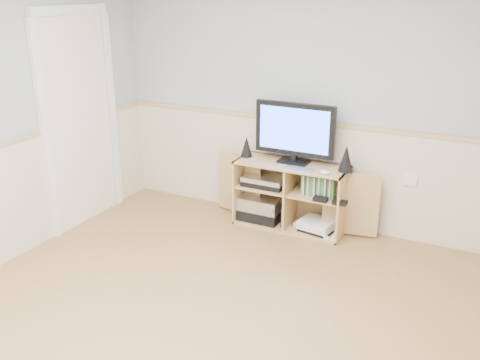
% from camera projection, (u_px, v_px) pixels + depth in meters
% --- Properties ---
extents(room, '(4.04, 4.54, 2.54)m').
position_uv_depth(room, '(183.00, 164.00, 3.28)').
color(room, tan).
rests_on(room, ground).
extents(media_cabinet, '(1.68, 0.40, 0.65)m').
position_uv_depth(media_cabinet, '(292.00, 193.00, 5.22)').
color(media_cabinet, tan).
rests_on(media_cabinet, floor).
extents(monitor, '(0.78, 0.18, 0.58)m').
position_uv_depth(monitor, '(295.00, 131.00, 5.00)').
color(monitor, black).
rests_on(monitor, media_cabinet).
extents(speaker_left, '(0.11, 0.11, 0.21)m').
position_uv_depth(speaker_left, '(246.00, 146.00, 5.26)').
color(speaker_left, black).
rests_on(speaker_left, media_cabinet).
extents(speaker_right, '(0.13, 0.13, 0.25)m').
position_uv_depth(speaker_right, '(346.00, 158.00, 4.83)').
color(speaker_right, black).
rests_on(speaker_right, media_cabinet).
extents(keyboard, '(0.28, 0.12, 0.01)m').
position_uv_depth(keyboard, '(299.00, 169.00, 4.90)').
color(keyboard, silver).
rests_on(keyboard, media_cabinet).
extents(mouse, '(0.11, 0.08, 0.04)m').
position_uv_depth(mouse, '(325.00, 172.00, 4.79)').
color(mouse, white).
rests_on(mouse, media_cabinet).
extents(av_components, '(0.51, 0.31, 0.47)m').
position_uv_depth(av_components, '(263.00, 201.00, 5.34)').
color(av_components, black).
rests_on(av_components, media_cabinet).
extents(game_consoles, '(0.46, 0.31, 0.11)m').
position_uv_depth(game_consoles, '(316.00, 225.00, 5.14)').
color(game_consoles, white).
rests_on(game_consoles, media_cabinet).
extents(game_cases, '(0.32, 0.13, 0.19)m').
position_uv_depth(game_cases, '(319.00, 186.00, 4.99)').
color(game_cases, '#3F8C3F').
rests_on(game_cases, media_cabinet).
extents(wall_outlet, '(0.12, 0.03, 0.12)m').
position_uv_depth(wall_outlet, '(410.00, 179.00, 4.82)').
color(wall_outlet, white).
rests_on(wall_outlet, wall_back).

